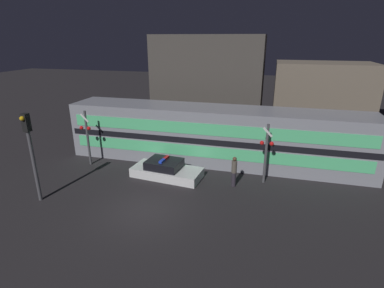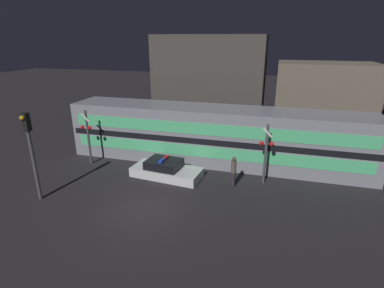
{
  "view_description": "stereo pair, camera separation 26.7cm",
  "coord_description": "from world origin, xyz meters",
  "px_view_note": "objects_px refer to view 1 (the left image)",
  "views": [
    {
      "loc": [
        5.62,
        -11.88,
        8.14
      ],
      "look_at": [
        0.99,
        5.6,
        1.7
      ],
      "focal_mm": 28.0,
      "sensor_mm": 36.0,
      "label": 1
    },
    {
      "loc": [
        5.87,
        -11.81,
        8.14
      ],
      "look_at": [
        0.99,
        5.6,
        1.7
      ],
      "focal_mm": 28.0,
      "sensor_mm": 36.0,
      "label": 2
    }
  ],
  "objects_px": {
    "crossing_signal_near": "(266,151)",
    "traffic_light_corner": "(31,149)",
    "train": "(215,135)",
    "pedestrian": "(234,171)",
    "police_car": "(166,170)"
  },
  "relations": [
    {
      "from": "crossing_signal_near",
      "to": "traffic_light_corner",
      "type": "bearing_deg",
      "value": -155.89
    },
    {
      "from": "traffic_light_corner",
      "to": "train",
      "type": "bearing_deg",
      "value": 43.85
    },
    {
      "from": "train",
      "to": "traffic_light_corner",
      "type": "distance_m",
      "value": 11.03
    },
    {
      "from": "train",
      "to": "traffic_light_corner",
      "type": "height_order",
      "value": "traffic_light_corner"
    },
    {
      "from": "pedestrian",
      "to": "crossing_signal_near",
      "type": "relative_size",
      "value": 0.51
    },
    {
      "from": "police_car",
      "to": "traffic_light_corner",
      "type": "xyz_separation_m",
      "value": [
        -5.52,
        -4.42,
        2.47
      ]
    },
    {
      "from": "train",
      "to": "traffic_light_corner",
      "type": "relative_size",
      "value": 4.27
    },
    {
      "from": "crossing_signal_near",
      "to": "police_car",
      "type": "bearing_deg",
      "value": -173.4
    },
    {
      "from": "pedestrian",
      "to": "traffic_light_corner",
      "type": "xyz_separation_m",
      "value": [
        -9.71,
        -4.2,
        1.97
      ]
    },
    {
      "from": "train",
      "to": "pedestrian",
      "type": "distance_m",
      "value": 3.96
    },
    {
      "from": "crossing_signal_near",
      "to": "traffic_light_corner",
      "type": "relative_size",
      "value": 0.76
    },
    {
      "from": "crossing_signal_near",
      "to": "traffic_light_corner",
      "type": "height_order",
      "value": "traffic_light_corner"
    },
    {
      "from": "police_car",
      "to": "crossing_signal_near",
      "type": "relative_size",
      "value": 1.24
    },
    {
      "from": "police_car",
      "to": "train",
      "type": "bearing_deg",
      "value": 59.09
    },
    {
      "from": "pedestrian",
      "to": "train",
      "type": "bearing_deg",
      "value": 117.75
    }
  ]
}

